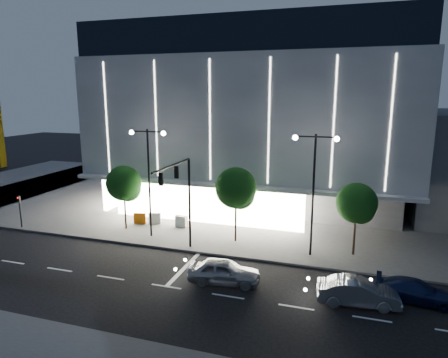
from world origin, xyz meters
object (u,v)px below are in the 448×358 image
Objects in this scene: street_lamp_west at (149,167)px; barrier_c at (182,221)px; car_lead at (224,271)px; tree_mid at (236,190)px; traffic_mast at (181,189)px; tree_right at (357,205)px; street_lamp_east at (314,177)px; barrier_a at (140,218)px; barrier_b at (155,218)px; car_third at (416,291)px; tree_left at (124,185)px; ped_signal_far at (20,208)px; barrier_d at (181,222)px; car_second at (358,292)px.

street_lamp_west is 8.18× the size of barrier_c.
car_lead reaches higher than barrier_c.
street_lamp_west is at bearing -171.74° from tree_mid.
traffic_mast is 1.28× the size of tree_right.
street_lamp_east is 16.56m from barrier_a.
barrier_a is (-2.49, 2.53, -5.31)m from street_lamp_west.
barrier_b is at bearing 112.07° from street_lamp_west.
car_third is 3.96× the size of barrier_c.
barrier_a is at bearing -171.69° from barrier_c.
traffic_mast is 1.24× the size of tree_left.
traffic_mast is at bearing -63.02° from barrier_b.
street_lamp_east is at bearing -3.65° from tree_left.
tree_mid is 5.59× the size of barrier_a.
barrier_b is at bearing 6.62° from barrier_a.
ped_signal_far reaches higher than car_third.
traffic_mast is 7.44m from barrier_d.
car_third is (31.44, -3.24, -1.25)m from ped_signal_far.
street_lamp_west is 6.17m from barrier_d.
traffic_mast reaches higher than barrier_c.
car_lead is at bearing -35.74° from street_lamp_west.
barrier_a is at bearing 76.28° from car_third.
ped_signal_far is at bearing 74.78° from car_second.
barrier_c is (13.45, 4.48, -1.24)m from ped_signal_far.
ped_signal_far is 0.52× the size of tree_left.
car_second is (8.01, -0.18, -0.03)m from car_lead.
barrier_c is at bearing 98.81° from barrier_d.
car_second is at bearing -61.96° from street_lamp_east.
tree_right is 7.80m from car_second.
traffic_mast reaches higher than ped_signal_far.
car_second is 1.04× the size of car_third.
tree_left is (-6.97, 3.68, -0.99)m from traffic_mast.
ped_signal_far is at bearing -176.56° from street_lamp_east.
car_second is (19.23, -7.13, -3.29)m from tree_left.
tree_left reaches higher than barrier_c.
traffic_mast is at bearing -162.98° from tree_right.
ped_signal_far is 9.61m from tree_left.
street_lamp_east is 13.06m from barrier_c.
car_third is (11.19, 1.20, -0.14)m from car_lead.
ped_signal_far reaches higher than car_second.
barrier_a is at bearing 22.96° from ped_signal_far.
tree_mid is at bearing 69.72° from car_third.
street_lamp_east is at bearing -45.40° from car_lead.
barrier_d is (-14.58, 1.77, -3.23)m from tree_right.
car_second is (0.23, -7.13, -3.14)m from tree_right.
tree_left is (-2.97, 1.02, -1.92)m from street_lamp_west.
street_lamp_west is at bearing -176.36° from tree_right.
street_lamp_west is 12.76m from ped_signal_far.
tree_right is at bearing 35.24° from car_third.
car_lead is 4.14× the size of barrier_d.
street_lamp_west is 20.70m from car_third.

